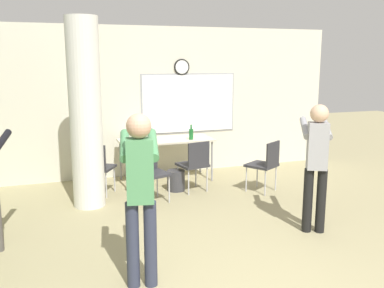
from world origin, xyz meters
TOP-DOWN VIEW (x-y plane):
  - wall_back at (0.02, 5.06)m, footprint 8.00×0.15m
  - support_pillar at (-1.05, 3.52)m, footprint 0.47×0.47m
  - folding_table at (0.42, 4.48)m, footprint 1.68×0.74m
  - bottle_on_table at (0.85, 4.30)m, footprint 0.08×0.08m
  - waste_bin at (0.41, 3.82)m, footprint 0.30×0.30m
  - chair_table_front at (-0.11, 3.43)m, footprint 0.55×0.55m
  - chair_table_left at (-0.87, 3.97)m, footprint 0.60×0.60m
  - chair_mid_room at (1.80, 3.26)m, footprint 0.61×0.61m
  - chair_table_right at (0.69, 3.65)m, footprint 0.52×0.52m
  - person_playing_front at (-0.80, 0.96)m, footprint 0.46×0.70m
  - person_playing_side at (1.59, 1.57)m, footprint 0.55×0.69m

SIDE VIEW (x-z plane):
  - waste_bin at x=0.41m, z-range 0.00..0.35m
  - chair_table_front at x=-0.11m, z-range 0.08..0.95m
  - chair_table_left at x=-0.87m, z-range 0.08..0.95m
  - chair_mid_room at x=1.80m, z-range 0.08..0.95m
  - chair_table_right at x=0.69m, z-range 0.08..0.95m
  - folding_table at x=0.42m, z-range 0.33..1.10m
  - bottle_on_table at x=0.85m, z-range 0.74..1.01m
  - person_playing_side at x=1.59m, z-range 0.15..1.80m
  - person_playing_front at x=-0.80m, z-range 0.15..1.86m
  - wall_back at x=0.02m, z-range 0.00..2.80m
  - support_pillar at x=-1.05m, z-range 0.00..2.80m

